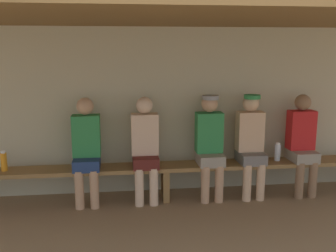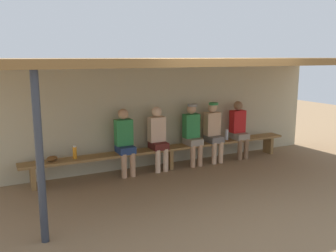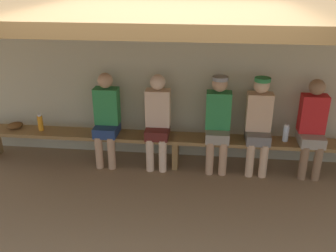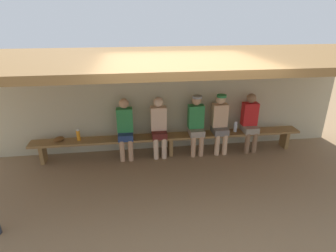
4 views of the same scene
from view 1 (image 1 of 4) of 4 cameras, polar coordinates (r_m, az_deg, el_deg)
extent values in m
cube|color=#B7AD8C|center=(5.30, -0.99, 2.33)|extent=(8.00, 0.20, 2.20)
cube|color=brown|center=(3.96, 1.03, 16.10)|extent=(8.00, 2.80, 0.12)
cube|color=olive|center=(5.02, -0.41, -6.00)|extent=(6.00, 0.36, 0.05)
cube|color=olive|center=(5.09, -0.41, -8.47)|extent=(0.08, 0.29, 0.41)
cube|color=gray|center=(5.48, 19.02, -4.09)|extent=(0.32, 0.40, 0.14)
cylinder|color=#8C6647|center=(5.39, 18.70, -7.55)|extent=(0.11, 0.11, 0.48)
cylinder|color=#8C6647|center=(5.47, 20.41, -7.40)|extent=(0.11, 0.11, 0.48)
cube|color=red|center=(5.48, 18.88, -0.54)|extent=(0.34, 0.20, 0.52)
sphere|color=#8C6647|center=(5.42, 19.13, 3.29)|extent=(0.21, 0.21, 0.21)
cube|color=#591E19|center=(4.95, -3.32, -5.12)|extent=(0.32, 0.40, 0.14)
cylinder|color=beige|center=(4.88, -4.22, -8.95)|extent=(0.11, 0.11, 0.48)
cylinder|color=beige|center=(4.89, -2.09, -8.88)|extent=(0.11, 0.11, 0.48)
cube|color=beige|center=(4.94, -3.42, -1.19)|extent=(0.34, 0.20, 0.52)
sphere|color=beige|center=(4.88, -3.48, 3.06)|extent=(0.21, 0.21, 0.21)
cube|color=gray|center=(5.07, 6.14, -4.77)|extent=(0.32, 0.40, 0.14)
cylinder|color=tan|center=(4.99, 5.47, -8.52)|extent=(0.11, 0.11, 0.48)
cylinder|color=tan|center=(5.03, 7.50, -8.40)|extent=(0.11, 0.11, 0.48)
cube|color=#2D8442|center=(5.06, 6.02, -0.93)|extent=(0.34, 0.20, 0.52)
sphere|color=tan|center=(5.00, 6.11, 3.22)|extent=(0.21, 0.21, 0.21)
cylinder|color=gray|center=(4.95, 6.23, 4.18)|extent=(0.21, 0.21, 0.05)
cube|color=slate|center=(5.22, 12.00, -4.49)|extent=(0.32, 0.40, 0.14)
cylinder|color=#DBAD84|center=(5.13, 11.49, -8.14)|extent=(0.11, 0.11, 0.48)
cylinder|color=#DBAD84|center=(5.19, 13.40, -7.99)|extent=(0.11, 0.11, 0.48)
cube|color=#DBAD84|center=(5.21, 11.87, -0.76)|extent=(0.34, 0.20, 0.52)
sphere|color=#DBAD84|center=(5.15, 12.04, 3.27)|extent=(0.21, 0.21, 0.21)
cylinder|color=#2D8442|center=(5.10, 12.23, 4.21)|extent=(0.21, 0.21, 0.05)
cube|color=navy|center=(4.96, -11.78, -5.32)|extent=(0.32, 0.40, 0.14)
cylinder|color=tan|center=(4.91, -12.85, -9.12)|extent=(0.11, 0.11, 0.48)
cylinder|color=tan|center=(4.89, -10.73, -9.09)|extent=(0.11, 0.11, 0.48)
cube|color=#2D8442|center=(4.95, -11.86, -1.39)|extent=(0.34, 0.20, 0.52)
sphere|color=tan|center=(4.88, -12.04, 2.84)|extent=(0.21, 0.21, 0.21)
cylinder|color=silver|center=(5.38, 15.73, -3.75)|extent=(0.08, 0.08, 0.22)
cylinder|color=white|center=(5.35, 15.80, -2.49)|extent=(0.05, 0.05, 0.02)
cylinder|color=orange|center=(5.16, -22.89, -4.86)|extent=(0.08, 0.08, 0.22)
cylinder|color=white|center=(5.13, -23.00, -3.53)|extent=(0.05, 0.05, 0.02)
camera|label=2|loc=(3.43, -131.84, -0.78)|focal=38.79mm
camera|label=3|loc=(1.22, 95.20, 37.00)|focal=40.36mm
camera|label=4|loc=(1.34, -171.01, 39.69)|focal=29.59mm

